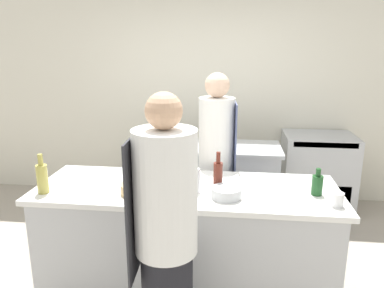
{
  "coord_description": "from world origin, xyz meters",
  "views": [
    {
      "loc": [
        0.35,
        -2.67,
        1.97
      ],
      "look_at": [
        0.0,
        0.35,
        1.16
      ],
      "focal_mm": 35.0,
      "sensor_mm": 36.0,
      "label": 1
    }
  ],
  "objects_px": {
    "bottle_olive_oil": "(195,179)",
    "cup": "(337,199)",
    "bottle_vinegar": "(42,178)",
    "bottle_wine": "(218,175)",
    "bottle_cooking_oil": "(317,184)",
    "bowl_prep_small": "(226,193)",
    "chef_at_prep_near": "(166,240)",
    "bowl_mixing_large": "(137,188)",
    "chef_at_stove": "(216,166)",
    "oven_range": "(317,173)"
  },
  "relations": [
    {
      "from": "chef_at_stove",
      "to": "bottle_wine",
      "type": "height_order",
      "value": "chef_at_stove"
    },
    {
      "from": "chef_at_prep_near",
      "to": "chef_at_stove",
      "type": "bearing_deg",
      "value": -11.9
    },
    {
      "from": "bottle_vinegar",
      "to": "cup",
      "type": "bearing_deg",
      "value": 0.17
    },
    {
      "from": "bottle_vinegar",
      "to": "bottle_wine",
      "type": "bearing_deg",
      "value": 9.05
    },
    {
      "from": "oven_range",
      "to": "bottle_wine",
      "type": "distance_m",
      "value": 2.19
    },
    {
      "from": "bottle_olive_oil",
      "to": "cup",
      "type": "xyz_separation_m",
      "value": [
        0.98,
        -0.14,
        -0.05
      ]
    },
    {
      "from": "chef_at_prep_near",
      "to": "bowl_prep_small",
      "type": "xyz_separation_m",
      "value": [
        0.34,
        0.55,
        0.08
      ]
    },
    {
      "from": "bowl_prep_small",
      "to": "bottle_olive_oil",
      "type": "bearing_deg",
      "value": 160.05
    },
    {
      "from": "oven_range",
      "to": "bowl_mixing_large",
      "type": "bearing_deg",
      "value": -131.48
    },
    {
      "from": "bottle_olive_oil",
      "to": "cup",
      "type": "distance_m",
      "value": 0.99
    },
    {
      "from": "chef_at_prep_near",
      "to": "cup",
      "type": "height_order",
      "value": "chef_at_prep_near"
    },
    {
      "from": "chef_at_stove",
      "to": "bottle_vinegar",
      "type": "bearing_deg",
      "value": -58.75
    },
    {
      "from": "bowl_prep_small",
      "to": "bowl_mixing_large",
      "type": "bearing_deg",
      "value": 178.99
    },
    {
      "from": "bottle_cooking_oil",
      "to": "bowl_mixing_large",
      "type": "xyz_separation_m",
      "value": [
        -1.3,
        -0.13,
        -0.04
      ]
    },
    {
      "from": "bowl_prep_small",
      "to": "cup",
      "type": "bearing_deg",
      "value": -4.07
    },
    {
      "from": "chef_at_stove",
      "to": "bowl_mixing_large",
      "type": "height_order",
      "value": "chef_at_stove"
    },
    {
      "from": "chef_at_prep_near",
      "to": "bowl_mixing_large",
      "type": "relative_size",
      "value": 7.03
    },
    {
      "from": "bottle_vinegar",
      "to": "cup",
      "type": "distance_m",
      "value": 2.09
    },
    {
      "from": "bottle_vinegar",
      "to": "bottle_olive_oil",
      "type": "bearing_deg",
      "value": 7.4
    },
    {
      "from": "bottle_olive_oil",
      "to": "bowl_mixing_large",
      "type": "height_order",
      "value": "bottle_olive_oil"
    },
    {
      "from": "oven_range",
      "to": "bottle_cooking_oil",
      "type": "bearing_deg",
      "value": -102.45
    },
    {
      "from": "chef_at_stove",
      "to": "bottle_wine",
      "type": "relative_size",
      "value": 5.83
    },
    {
      "from": "bottle_cooking_oil",
      "to": "bowl_mixing_large",
      "type": "bearing_deg",
      "value": -174.45
    },
    {
      "from": "bottle_olive_oil",
      "to": "bottle_cooking_oil",
      "type": "distance_m",
      "value": 0.89
    },
    {
      "from": "bottle_olive_oil",
      "to": "chef_at_prep_near",
      "type": "bearing_deg",
      "value": -99.14
    },
    {
      "from": "bottle_cooking_oil",
      "to": "bowl_prep_small",
      "type": "distance_m",
      "value": 0.67
    },
    {
      "from": "bottle_vinegar",
      "to": "bottle_cooking_oil",
      "type": "height_order",
      "value": "bottle_vinegar"
    },
    {
      "from": "bottle_cooking_oil",
      "to": "bowl_mixing_large",
      "type": "relative_size",
      "value": 0.81
    },
    {
      "from": "bottle_vinegar",
      "to": "bowl_mixing_large",
      "type": "xyz_separation_m",
      "value": [
        0.69,
        0.07,
        -0.08
      ]
    },
    {
      "from": "oven_range",
      "to": "bottle_olive_oil",
      "type": "distance_m",
      "value": 2.32
    },
    {
      "from": "chef_at_prep_near",
      "to": "chef_at_stove",
      "type": "xyz_separation_m",
      "value": [
        0.22,
        1.37,
        0.01
      ]
    },
    {
      "from": "chef_at_prep_near",
      "to": "bottle_cooking_oil",
      "type": "height_order",
      "value": "chef_at_prep_near"
    },
    {
      "from": "bottle_cooking_oil",
      "to": "bowl_mixing_large",
      "type": "height_order",
      "value": "bottle_cooking_oil"
    },
    {
      "from": "bottle_cooking_oil",
      "to": "cup",
      "type": "height_order",
      "value": "bottle_cooking_oil"
    },
    {
      "from": "chef_at_stove",
      "to": "bowl_mixing_large",
      "type": "xyz_separation_m",
      "value": [
        -0.54,
        -0.8,
        0.07
      ]
    },
    {
      "from": "bottle_wine",
      "to": "oven_range",
      "type": "bearing_deg",
      "value": 58.05
    },
    {
      "from": "bottle_vinegar",
      "to": "bowl_mixing_large",
      "type": "distance_m",
      "value": 0.7
    },
    {
      "from": "bottle_olive_oil",
      "to": "bottle_vinegar",
      "type": "bearing_deg",
      "value": -172.6
    },
    {
      "from": "chef_at_prep_near",
      "to": "bottle_vinegar",
      "type": "height_order",
      "value": "chef_at_prep_near"
    },
    {
      "from": "chef_at_stove",
      "to": "bowl_prep_small",
      "type": "distance_m",
      "value": 0.83
    },
    {
      "from": "chef_at_prep_near",
      "to": "bowl_prep_small",
      "type": "distance_m",
      "value": 0.65
    },
    {
      "from": "chef_at_stove",
      "to": "bottle_vinegar",
      "type": "relative_size",
      "value": 5.85
    },
    {
      "from": "bottle_wine",
      "to": "bowl_prep_small",
      "type": "height_order",
      "value": "bottle_wine"
    },
    {
      "from": "bottle_cooking_oil",
      "to": "bottle_vinegar",
      "type": "bearing_deg",
      "value": -174.34
    },
    {
      "from": "bottle_cooking_oil",
      "to": "bowl_prep_small",
      "type": "relative_size",
      "value": 0.92
    },
    {
      "from": "bottle_olive_oil",
      "to": "bottle_cooking_oil",
      "type": "height_order",
      "value": "bottle_olive_oil"
    },
    {
      "from": "chef_at_stove",
      "to": "bottle_olive_oil",
      "type": "distance_m",
      "value": 0.75
    },
    {
      "from": "bottle_vinegar",
      "to": "bowl_prep_small",
      "type": "bearing_deg",
      "value": 2.54
    },
    {
      "from": "bottle_olive_oil",
      "to": "bottle_wine",
      "type": "bearing_deg",
      "value": 19.63
    },
    {
      "from": "chef_at_prep_near",
      "to": "bowl_mixing_large",
      "type": "xyz_separation_m",
      "value": [
        -0.32,
        0.57,
        0.08
      ]
    }
  ]
}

